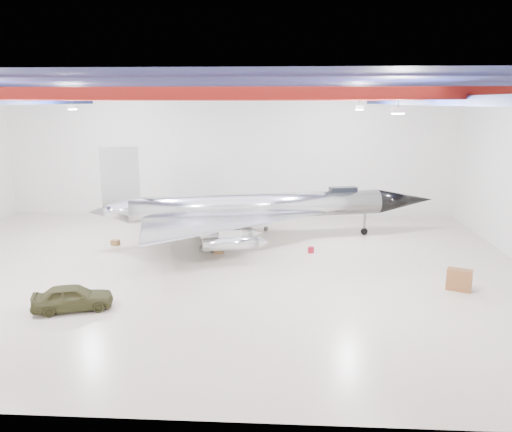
{
  "coord_description": "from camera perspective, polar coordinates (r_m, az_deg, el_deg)",
  "views": [
    {
      "loc": [
        4.96,
        -29.08,
        10.06
      ],
      "look_at": [
        3.18,
        2.0,
        2.93
      ],
      "focal_mm": 35.0,
      "sensor_mm": 36.0,
      "label": 1
    }
  ],
  "objects": [
    {
      "name": "oil_barrel",
      "position": [
        34.09,
        -4.29,
        -3.93
      ],
      "size": [
        0.6,
        0.48,
        0.42
      ],
      "primitive_type": "cube",
      "rotation": [
        0.0,
        0.0,
        0.0
      ],
      "color": "olive",
      "rests_on": "floor"
    },
    {
      "name": "ceiling_structure",
      "position": [
        29.51,
        -6.58,
        13.34
      ],
      "size": [
        39.5,
        29.5,
        1.08
      ],
      "color": "maroon",
      "rests_on": "ceiling"
    },
    {
      "name": "crate_small",
      "position": [
        38.64,
        -11.41,
        -2.27
      ],
      "size": [
        0.38,
        0.33,
        0.23
      ],
      "primitive_type": "cube",
      "rotation": [
        0.0,
        0.0,
        0.2
      ],
      "color": "#59595B",
      "rests_on": "floor"
    },
    {
      "name": "tool_chest",
      "position": [
        34.36,
        6.31,
        -3.87
      ],
      "size": [
        0.49,
        0.49,
        0.38
      ],
      "primitive_type": "cylinder",
      "rotation": [
        0.0,
        0.0,
        -0.15
      ],
      "color": "maroon",
      "rests_on": "floor"
    },
    {
      "name": "desk",
      "position": [
        29.57,
        22.21,
        -6.77
      ],
      "size": [
        1.44,
        1.13,
        1.18
      ],
      "primitive_type": "cube",
      "rotation": [
        0.0,
        0.0,
        -0.43
      ],
      "color": "brown",
      "rests_on": "floor"
    },
    {
      "name": "wall_back",
      "position": [
        44.6,
        -3.14,
        7.02
      ],
      "size": [
        40.0,
        0.0,
        40.0
      ],
      "primitive_type": "plane",
      "rotation": [
        1.57,
        0.0,
        0.0
      ],
      "color": "silver",
      "rests_on": "floor"
    },
    {
      "name": "jeep",
      "position": [
        26.53,
        -20.22,
        -8.7
      ],
      "size": [
        4.12,
        2.63,
        1.31
      ],
      "primitive_type": "imported",
      "rotation": [
        0.0,
        0.0,
        1.88
      ],
      "color": "#3C3B1E",
      "rests_on": "floor"
    },
    {
      "name": "parts_bin",
      "position": [
        38.14,
        -0.26,
        -2.1
      ],
      "size": [
        0.58,
        0.49,
        0.37
      ],
      "primitive_type": "cube",
      "rotation": [
        0.0,
        0.0,
        0.13
      ],
      "color": "olive",
      "rests_on": "floor"
    },
    {
      "name": "spares_box",
      "position": [
        40.01,
        1.14,
        -1.43
      ],
      "size": [
        0.37,
        0.37,
        0.31
      ],
      "primitive_type": "cylinder",
      "rotation": [
        0.0,
        0.0,
        -0.08
      ],
      "color": "#59595B",
      "rests_on": "floor"
    },
    {
      "name": "jet_aircraft",
      "position": [
        36.72,
        0.22,
        0.75
      ],
      "size": [
        25.67,
        17.96,
        7.1
      ],
      "rotation": [
        0.0,
        0.0,
        0.24
      ],
      "color": "silver",
      "rests_on": "floor"
    },
    {
      "name": "engine_drum",
      "position": [
        34.58,
        -6.14,
        -3.76
      ],
      "size": [
        0.49,
        0.49,
        0.38
      ],
      "primitive_type": "cylinder",
      "rotation": [
        0.0,
        0.0,
        0.19
      ],
      "color": "#59595B",
      "rests_on": "floor"
    },
    {
      "name": "crate_ply",
      "position": [
        37.3,
        -15.78,
        -2.94
      ],
      "size": [
        0.63,
        0.56,
        0.38
      ],
      "primitive_type": "cube",
      "rotation": [
        0.0,
        0.0,
        -0.26
      ],
      "color": "olive",
      "rests_on": "floor"
    },
    {
      "name": "floor",
      "position": [
        31.17,
        -6.09,
        -6.0
      ],
      "size": [
        40.0,
        40.0,
        0.0
      ],
      "primitive_type": "plane",
      "color": "beige",
      "rests_on": "ground"
    },
    {
      "name": "ceiling",
      "position": [
        29.52,
        -6.61,
        14.65
      ],
      "size": [
        40.0,
        40.0,
        0.0
      ],
      "primitive_type": "plane",
      "rotation": [
        3.14,
        0.0,
        0.0
      ],
      "color": "#0A0F38",
      "rests_on": "wall_back"
    }
  ]
}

